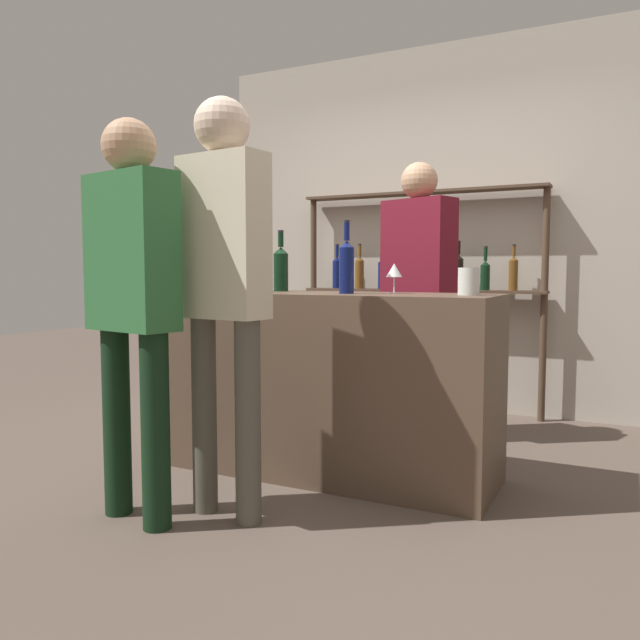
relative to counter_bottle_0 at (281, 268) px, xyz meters
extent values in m
plane|color=brown|center=(0.32, -0.14, -1.09)|extent=(16.00, 16.00, 0.00)
cube|color=brown|center=(0.32, -0.14, -0.61)|extent=(1.84, 0.59, 0.96)
cube|color=#B2A899|center=(0.32, 1.76, 0.31)|extent=(3.44, 0.12, 2.80)
cylinder|color=#4C3828|center=(-0.60, 1.58, -0.25)|extent=(0.05, 0.05, 1.68)
cylinder|color=#4C3828|center=(1.23, 1.58, -0.25)|extent=(0.05, 0.05, 1.68)
cube|color=#4C3828|center=(0.32, 1.58, 0.57)|extent=(1.88, 0.18, 0.02)
cube|color=#4C3828|center=(0.32, 1.58, -0.17)|extent=(1.88, 0.18, 0.02)
cylinder|color=#0F1956|center=(-0.38, 1.58, -0.05)|extent=(0.07, 0.07, 0.22)
cone|color=#0F1956|center=(-0.38, 1.58, 0.08)|extent=(0.07, 0.07, 0.03)
cylinder|color=#0F1956|center=(-0.38, 1.58, 0.14)|extent=(0.03, 0.03, 0.09)
cylinder|color=#232328|center=(-0.38, 1.58, 0.19)|extent=(0.03, 0.03, 0.01)
cylinder|color=brown|center=(-0.18, 1.58, -0.05)|extent=(0.07, 0.07, 0.22)
cone|color=brown|center=(-0.18, 1.58, 0.08)|extent=(0.07, 0.07, 0.03)
cylinder|color=brown|center=(-0.18, 1.58, 0.14)|extent=(0.03, 0.03, 0.09)
cylinder|color=#232328|center=(-0.18, 1.58, 0.19)|extent=(0.03, 0.03, 0.01)
cylinder|color=#0F1956|center=(0.02, 1.58, -0.06)|extent=(0.08, 0.08, 0.21)
cone|color=#0F1956|center=(0.02, 1.58, 0.06)|extent=(0.08, 0.08, 0.03)
cylinder|color=#0F1956|center=(0.02, 1.58, 0.13)|extent=(0.03, 0.03, 0.09)
cylinder|color=black|center=(0.02, 1.58, 0.18)|extent=(0.03, 0.03, 0.01)
cylinder|color=black|center=(0.22, 1.58, -0.04)|extent=(0.06, 0.06, 0.23)
cone|color=black|center=(0.22, 1.58, 0.08)|extent=(0.06, 0.06, 0.03)
cylinder|color=black|center=(0.22, 1.58, 0.14)|extent=(0.02, 0.02, 0.07)
cylinder|color=black|center=(0.22, 1.58, 0.18)|extent=(0.03, 0.03, 0.01)
cylinder|color=black|center=(0.42, 1.58, -0.06)|extent=(0.07, 0.07, 0.20)
cone|color=black|center=(0.42, 1.58, 0.06)|extent=(0.07, 0.07, 0.03)
cylinder|color=black|center=(0.42, 1.58, 0.12)|extent=(0.03, 0.03, 0.10)
cylinder|color=black|center=(0.42, 1.58, 0.18)|extent=(0.03, 0.03, 0.01)
cylinder|color=black|center=(0.62, 1.58, -0.05)|extent=(0.08, 0.08, 0.23)
cone|color=black|center=(0.62, 1.58, 0.09)|extent=(0.08, 0.08, 0.03)
cylinder|color=black|center=(0.62, 1.58, 0.15)|extent=(0.03, 0.03, 0.09)
cylinder|color=black|center=(0.62, 1.58, 0.20)|extent=(0.03, 0.03, 0.01)
cylinder|color=black|center=(0.82, 1.58, -0.07)|extent=(0.07, 0.07, 0.18)
cone|color=black|center=(0.82, 1.58, 0.04)|extent=(0.07, 0.07, 0.03)
cylinder|color=black|center=(0.82, 1.58, 0.10)|extent=(0.03, 0.03, 0.10)
cylinder|color=#232328|center=(0.82, 1.58, 0.16)|extent=(0.03, 0.03, 0.01)
cylinder|color=brown|center=(1.02, 1.58, -0.05)|extent=(0.06, 0.06, 0.22)
cone|color=brown|center=(1.02, 1.58, 0.07)|extent=(0.06, 0.06, 0.03)
cylinder|color=brown|center=(1.02, 1.58, 0.12)|extent=(0.02, 0.02, 0.07)
cylinder|color=#232328|center=(1.02, 1.58, 0.17)|extent=(0.03, 0.03, 0.01)
cylinder|color=black|center=(0.00, 0.00, -0.03)|extent=(0.08, 0.08, 0.21)
cone|color=black|center=(0.00, 0.00, 0.10)|extent=(0.08, 0.08, 0.04)
cylinder|color=black|center=(0.00, 0.00, 0.16)|extent=(0.03, 0.03, 0.08)
cylinder|color=#232328|center=(0.00, 0.00, 0.20)|extent=(0.03, 0.03, 0.01)
cylinder|color=#0F1956|center=(0.49, -0.19, -0.02)|extent=(0.08, 0.08, 0.23)
cone|color=#0F1956|center=(0.49, -0.19, 0.12)|extent=(0.08, 0.08, 0.03)
cylinder|color=#0F1956|center=(0.49, -0.19, 0.18)|extent=(0.03, 0.03, 0.09)
cylinder|color=#232328|center=(0.49, -0.19, 0.23)|extent=(0.03, 0.03, 0.01)
cylinder|color=black|center=(-0.18, -0.29, -0.03)|extent=(0.07, 0.07, 0.20)
cone|color=black|center=(-0.18, -0.29, 0.08)|extent=(0.07, 0.07, 0.03)
cylinder|color=black|center=(-0.18, -0.29, 0.14)|extent=(0.03, 0.03, 0.09)
cylinder|color=maroon|center=(-0.18, -0.29, 0.19)|extent=(0.03, 0.03, 0.01)
cylinder|color=brown|center=(-0.13, -0.21, -0.04)|extent=(0.08, 0.08, 0.20)
cone|color=brown|center=(-0.13, -0.21, 0.08)|extent=(0.08, 0.08, 0.04)
cylinder|color=brown|center=(-0.13, -0.21, 0.14)|extent=(0.03, 0.03, 0.08)
cylinder|color=gold|center=(-0.13, -0.21, 0.19)|extent=(0.03, 0.03, 0.01)
cylinder|color=silver|center=(0.69, -0.03, -0.13)|extent=(0.06, 0.06, 0.00)
cylinder|color=silver|center=(0.69, -0.03, -0.09)|extent=(0.01, 0.01, 0.08)
cone|color=silver|center=(0.69, -0.03, -0.02)|extent=(0.08, 0.08, 0.07)
cylinder|color=silver|center=(1.09, -0.12, -0.07)|extent=(0.10, 0.10, 0.13)
sphere|color=tan|center=(1.10, -0.12, -0.09)|extent=(0.02, 0.02, 0.02)
sphere|color=tan|center=(1.12, -0.10, -0.07)|extent=(0.02, 0.02, 0.02)
sphere|color=tan|center=(1.06, -0.14, -0.08)|extent=(0.02, 0.02, 0.02)
sphere|color=tan|center=(1.07, -0.12, -0.11)|extent=(0.02, 0.02, 0.02)
sphere|color=tan|center=(1.10, -0.09, -0.08)|extent=(0.02, 0.02, 0.02)
sphere|color=tan|center=(1.12, -0.09, -0.11)|extent=(0.02, 0.02, 0.02)
cylinder|color=black|center=(0.04, -1.11, -0.68)|extent=(0.12, 0.12, 0.82)
cylinder|color=black|center=(-0.22, -1.06, -0.68)|extent=(0.12, 0.12, 0.82)
cube|color=#2D6B38|center=(-0.09, -1.08, 0.06)|extent=(0.45, 0.27, 0.65)
sphere|color=tan|center=(-0.09, -1.08, 0.50)|extent=(0.22, 0.22, 0.22)
cylinder|color=#575347|center=(0.35, -0.89, -0.66)|extent=(0.11, 0.11, 0.87)
cylinder|color=#575347|center=(0.10, -0.86, -0.66)|extent=(0.11, 0.11, 0.87)
cube|color=beige|center=(0.23, -0.88, 0.12)|extent=(0.41, 0.22, 0.69)
sphere|color=beige|center=(0.23, -0.88, 0.59)|extent=(0.24, 0.24, 0.24)
cylinder|color=black|center=(0.43, 0.79, -0.67)|extent=(0.13, 0.13, 0.85)
cylinder|color=black|center=(0.71, 0.69, -0.67)|extent=(0.13, 0.13, 0.85)
cube|color=maroon|center=(0.57, 0.74, 0.09)|extent=(0.50, 0.34, 0.67)
sphere|color=tan|center=(0.57, 0.74, 0.54)|extent=(0.23, 0.23, 0.23)
camera|label=1|loc=(1.78, -3.07, -0.02)|focal=35.00mm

